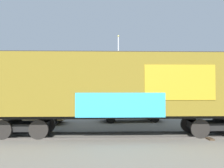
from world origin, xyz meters
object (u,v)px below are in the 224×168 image
at_px(freight_car, 119,86).
at_px(parked_car_tan, 34,111).
at_px(flagpole, 118,63).
at_px(parked_car_silver, 130,110).

relative_size(freight_car, parked_car_tan, 3.18).
height_order(freight_car, flagpole, flagpole).
relative_size(freight_car, parked_car_silver, 3.19).
bearing_deg(flagpole, parked_car_silver, -87.31).
bearing_deg(flagpole, parked_car_tan, -141.68).
distance_m(freight_car, parked_car_silver, 5.51).
xyz_separation_m(freight_car, parked_car_tan, (-5.31, 4.63, -1.65)).
bearing_deg(parked_car_tan, freight_car, -41.09).
bearing_deg(flagpole, freight_car, -97.02).
relative_size(flagpole, parked_car_tan, 1.60).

